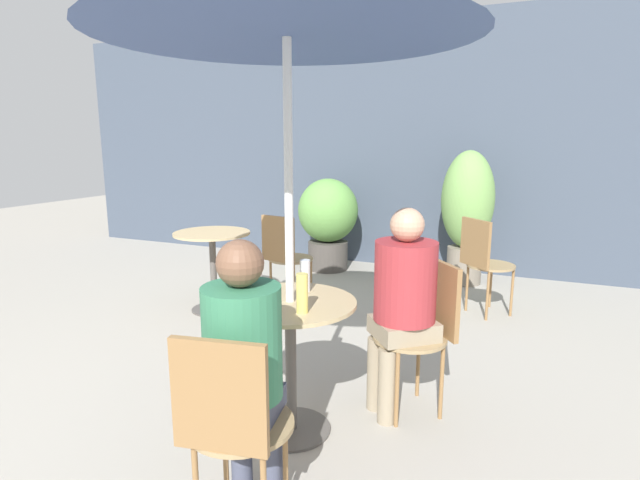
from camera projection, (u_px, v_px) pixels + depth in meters
ground_plane at (238, 441)px, 2.63m from camera, size 20.00×20.00×0.00m
storefront_wall at (415, 145)px, 6.00m from camera, size 10.00×0.06×3.00m
cafe_table_near at (291, 338)px, 2.63m from camera, size 0.70×0.70×0.74m
cafe_table_far at (213, 254)px, 4.57m from camera, size 0.69×0.69×0.74m
bistro_chair_0 at (231, 418)px, 1.87m from camera, size 0.42×0.44×0.88m
bistro_chair_1 at (425, 322)px, 2.86m from camera, size 0.48×0.48×0.88m
bistro_chair_2 at (285, 252)px, 4.65m from camera, size 0.43×0.45×0.88m
bistro_chair_3 at (483, 257)px, 4.44m from camera, size 0.48×0.48×0.88m
seated_person_0 at (244, 357)px, 1.98m from camera, size 0.31×0.34×1.19m
seated_person_1 at (402, 295)px, 2.78m from camera, size 0.44×0.44×1.20m
beer_glass_0 at (305, 276)px, 2.74m from camera, size 0.06×0.06×0.18m
beer_glass_1 at (256, 285)px, 2.62m from camera, size 0.07×0.07×0.14m
beer_glass_2 at (302, 293)px, 2.40m from camera, size 0.06×0.06×0.19m
potted_plant_0 at (328, 218)px, 6.03m from camera, size 0.72×0.72×1.11m
potted_plant_1 at (467, 209)px, 5.40m from camera, size 0.56×0.56×1.46m
umbrella at (286, 6)px, 2.31m from camera, size 1.85×1.85×2.32m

